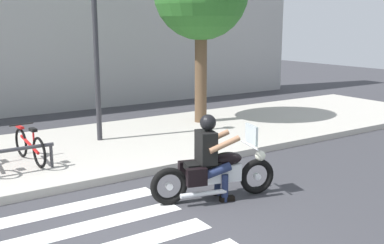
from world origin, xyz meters
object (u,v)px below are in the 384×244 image
Objects in this scene: bicycle_3 at (30,146)px; street_lamp at (95,29)px; rider at (211,151)px; motorcycle at (215,173)px.

street_lamp reaches higher than bicycle_3.
rider is at bearing -87.52° from street_lamp.
motorcycle is 1.48× the size of rider.
rider reaches higher than motorcycle.
rider is (-0.07, 0.02, 0.36)m from motorcycle.
rider is 4.61m from street_lamp.
motorcycle is at bearing -86.52° from street_lamp.
motorcycle is 3.89m from bicycle_3.
rider reaches higher than bicycle_3.
rider is at bearing -58.05° from bicycle_3.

